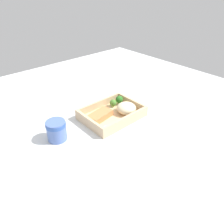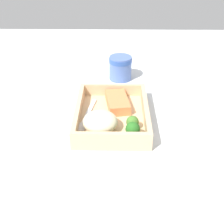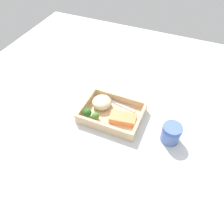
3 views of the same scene
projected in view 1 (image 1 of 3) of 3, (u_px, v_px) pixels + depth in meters
The scene contains 10 objects.
ground_plane at pixel (112, 119), 96.69cm from camera, with size 160.00×160.00×2.00cm, color silver.
takeout_tray at pixel (112, 116), 95.85cm from camera, with size 25.54×18.90×1.20cm, color #CFAD84.
tray_rim at pixel (112, 112), 94.62cm from camera, with size 25.54×18.90×3.46cm.
salmon_fillet at pixel (100, 116), 92.66cm from camera, with size 10.83×5.60×2.64cm, color #E7804B.
mashed_potatoes at pixel (126, 108), 95.86cm from camera, with size 8.47×8.56×4.76cm, color beige.
broccoli_floret_1 at pixel (113, 103), 100.80cm from camera, with size 3.16×3.16×3.52cm.
broccoli_floret_2 at pixel (119, 100), 102.60cm from camera, with size 3.48×3.48×4.17cm.
fork at pixel (123, 121), 91.28cm from camera, with size 15.85×4.39×0.44cm.
paper_cup at pixel (56, 130), 81.01cm from camera, with size 7.48×7.48×7.83cm.
receipt_slip at pixel (98, 92), 116.89cm from camera, with size 8.59×12.39×0.24cm, color white.
Camera 1 is at (-53.42, -60.34, 52.52)cm, focal length 35.00 mm.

